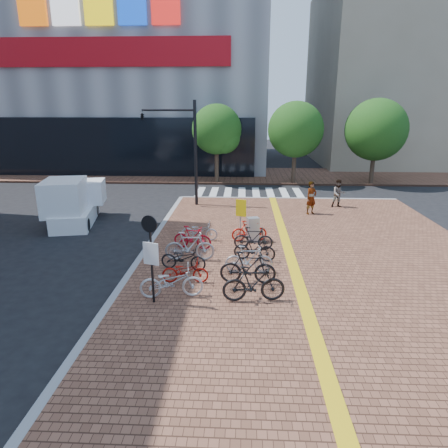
# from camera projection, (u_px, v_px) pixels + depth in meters

# --- Properties ---
(ground) EXTENTS (120.00, 120.00, 0.00)m
(ground) POSITION_uv_depth(u_px,v_px,m) (240.00, 273.00, 14.79)
(ground) COLOR black
(ground) RESTS_ON ground
(sidewalk) EXTENTS (14.00, 34.00, 0.15)m
(sidewalk) POSITION_uv_depth(u_px,v_px,m) (360.00, 354.00, 9.85)
(sidewalk) COLOR brown
(sidewalk) RESTS_ON ground
(tactile_strip) EXTENTS (0.40, 34.00, 0.01)m
(tactile_strip) POSITION_uv_depth(u_px,v_px,m) (319.00, 350.00, 9.87)
(tactile_strip) COLOR yellow
(tactile_strip) RESTS_ON sidewalk
(kerb_west) EXTENTS (0.25, 34.00, 0.15)m
(kerb_west) POSITION_uv_depth(u_px,v_px,m) (82.00, 346.00, 10.17)
(kerb_west) COLOR gray
(kerb_west) RESTS_ON ground
(kerb_north) EXTENTS (14.00, 0.25, 0.15)m
(kerb_north) POSITION_uv_depth(u_px,v_px,m) (288.00, 199.00, 26.12)
(kerb_north) COLOR gray
(kerb_north) RESTS_ON ground
(far_sidewalk) EXTENTS (70.00, 8.00, 0.15)m
(far_sidewalk) POSITION_uv_depth(u_px,v_px,m) (242.00, 175.00, 34.87)
(far_sidewalk) COLOR brown
(far_sidewalk) RESTS_ON ground
(department_store) EXTENTS (36.00, 24.27, 28.00)m
(department_store) POSITION_uv_depth(u_px,v_px,m) (93.00, 26.00, 42.11)
(department_store) COLOR slate
(department_store) RESTS_ON ground
(building_beige) EXTENTS (20.00, 18.00, 18.00)m
(building_beige) POSITION_uv_depth(u_px,v_px,m) (415.00, 75.00, 42.02)
(building_beige) COLOR gray
(building_beige) RESTS_ON ground
(crosswalk) EXTENTS (7.50, 4.00, 0.01)m
(crosswalk) POSITION_uv_depth(u_px,v_px,m) (249.00, 193.00, 28.17)
(crosswalk) COLOR silver
(crosswalk) RESTS_ON ground
(street_trees) EXTENTS (16.20, 4.60, 6.35)m
(street_trees) POSITION_uv_depth(u_px,v_px,m) (310.00, 131.00, 30.09)
(street_trees) COLOR #38281E
(street_trees) RESTS_ON far_sidewalk
(bike_0) EXTENTS (2.07, 1.00, 1.05)m
(bike_0) POSITION_uv_depth(u_px,v_px,m) (172.00, 282.00, 12.47)
(bike_0) COLOR silver
(bike_0) RESTS_ON sidewalk
(bike_1) EXTENTS (1.60, 0.60, 0.83)m
(bike_1) POSITION_uv_depth(u_px,v_px,m) (185.00, 271.00, 13.54)
(bike_1) COLOR #AD140C
(bike_1) RESTS_ON sidewalk
(bike_2) EXTENTS (1.78, 0.88, 0.90)m
(bike_2) POSITION_uv_depth(u_px,v_px,m) (183.00, 258.00, 14.59)
(bike_2) COLOR black
(bike_2) RESTS_ON sidewalk
(bike_3) EXTENTS (1.96, 0.63, 1.16)m
(bike_3) POSITION_uv_depth(u_px,v_px,m) (190.00, 246.00, 15.43)
(bike_3) COLOR #A8A8AD
(bike_3) RESTS_ON sidewalk
(bike_4) EXTENTS (1.70, 0.79, 0.99)m
(bike_4) POSITION_uv_depth(u_px,v_px,m) (192.00, 237.00, 16.73)
(bike_4) COLOR red
(bike_4) RESTS_ON sidewalk
(bike_5) EXTENTS (1.67, 0.67, 0.86)m
(bike_5) POSITION_uv_depth(u_px,v_px,m) (199.00, 231.00, 17.82)
(bike_5) COLOR #B9B9BF
(bike_5) RESTS_ON sidewalk
(bike_6) EXTENTS (1.98, 0.75, 1.16)m
(bike_6) POSITION_uv_depth(u_px,v_px,m) (254.00, 284.00, 12.20)
(bike_6) COLOR black
(bike_6) RESTS_ON sidewalk
(bike_7) EXTENTS (1.92, 0.61, 1.14)m
(bike_7) POSITION_uv_depth(u_px,v_px,m) (248.00, 268.00, 13.42)
(bike_7) COLOR black
(bike_7) RESTS_ON sidewalk
(bike_8) EXTENTS (1.73, 0.53, 1.03)m
(bike_8) POSITION_uv_depth(u_px,v_px,m) (249.00, 259.00, 14.30)
(bike_8) COLOR #B4B4B9
(bike_8) RESTS_ON sidewalk
(bike_9) EXTENTS (1.69, 0.72, 0.98)m
(bike_9) POSITION_uv_depth(u_px,v_px,m) (255.00, 249.00, 15.43)
(bike_9) COLOR black
(bike_9) RESTS_ON sidewalk
(bike_10) EXTENTS (1.65, 0.53, 0.98)m
(bike_10) POSITION_uv_depth(u_px,v_px,m) (253.00, 238.00, 16.63)
(bike_10) COLOR black
(bike_10) RESTS_ON sidewalk
(bike_11) EXTENTS (1.63, 0.71, 0.95)m
(bike_11) POSITION_uv_depth(u_px,v_px,m) (249.00, 231.00, 17.68)
(bike_11) COLOR red
(bike_11) RESTS_ON sidewalk
(pedestrian_a) EXTENTS (0.79, 0.72, 1.82)m
(pedestrian_a) POSITION_uv_depth(u_px,v_px,m) (311.00, 198.00, 22.02)
(pedestrian_a) COLOR gray
(pedestrian_a) RESTS_ON sidewalk
(pedestrian_b) EXTENTS (0.82, 0.65, 1.64)m
(pedestrian_b) POSITION_uv_depth(u_px,v_px,m) (339.00, 194.00, 23.51)
(pedestrian_b) COLOR #54586A
(pedestrian_b) RESTS_ON sidewalk
(utility_box) EXTENTS (0.59, 0.50, 1.10)m
(utility_box) POSITION_uv_depth(u_px,v_px,m) (253.00, 229.00, 17.62)
(utility_box) COLOR #B5B5BA
(utility_box) RESTS_ON sidewalk
(yellow_sign) EXTENTS (0.47, 0.20, 1.78)m
(yellow_sign) POSITION_uv_depth(u_px,v_px,m) (241.00, 211.00, 17.94)
(yellow_sign) COLOR #B7B7BC
(yellow_sign) RESTS_ON sidewalk
(notice_sign) EXTENTS (0.50, 0.20, 2.79)m
(notice_sign) POSITION_uv_depth(u_px,v_px,m) (151.00, 249.00, 11.76)
(notice_sign) COLOR black
(notice_sign) RESTS_ON sidewalk
(traffic_light_pole) EXTENTS (3.28, 1.27, 6.11)m
(traffic_light_pole) POSITION_uv_depth(u_px,v_px,m) (171.00, 134.00, 23.21)
(traffic_light_pole) COLOR black
(traffic_light_pole) RESTS_ON sidewalk
(box_truck) EXTENTS (2.63, 4.49, 2.43)m
(box_truck) POSITION_uv_depth(u_px,v_px,m) (74.00, 203.00, 20.58)
(box_truck) COLOR white
(box_truck) RESTS_ON ground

